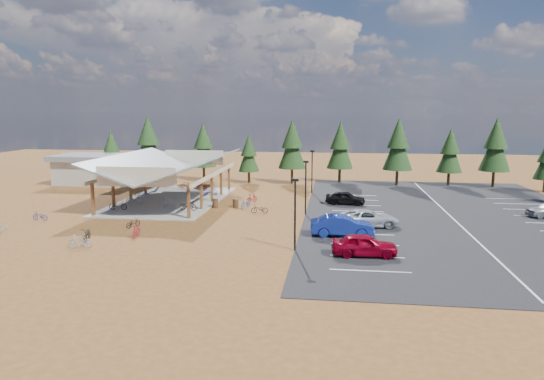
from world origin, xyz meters
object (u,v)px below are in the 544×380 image
at_px(lamp_post_1, 306,184).
at_px(car_2, 368,218).
at_px(bike_1, 135,199).
at_px(bike_8, 87,234).
at_px(trash_bin_1, 236,203).
at_px(bike_16, 259,209).
at_px(outbuilding, 98,169).
at_px(car_4, 345,198).
at_px(bike_7, 200,185).
at_px(lamp_post_2, 312,169).
at_px(lamp_post_0, 295,209).
at_px(bike_12, 133,223).
at_px(bike_15, 252,198).
at_px(bike_6, 210,191).
at_px(bike_pavilion, 170,166).
at_px(bike_13, 80,241).
at_px(car_1, 342,226).
at_px(trash_bin_0, 215,203).
at_px(bike_14, 246,203).
at_px(car_0, 364,245).
at_px(bike_4, 188,205).
at_px(bike_11, 136,231).
at_px(bike_3, 186,185).
at_px(bike_2, 143,194).
at_px(bike_0, 118,205).
at_px(bike_5, 168,203).
at_px(bike_10, 40,216).

relative_size(lamp_post_1, car_2, 0.99).
bearing_deg(bike_1, bike_8, 170.78).
relative_size(trash_bin_1, bike_16, 0.56).
distance_m(outbuilding, car_4, 34.56).
relative_size(bike_7, bike_16, 1.08).
bearing_deg(lamp_post_2, outbuilding, 172.15).
height_order(lamp_post_0, lamp_post_2, same).
relative_size(bike_12, bike_15, 0.91).
relative_size(lamp_post_2, bike_6, 3.05).
xyz_separation_m(bike_pavilion, trash_bin_1, (7.75, -2.62, -3.37)).
height_order(bike_7, bike_13, bike_7).
relative_size(bike_7, car_1, 0.35).
relative_size(trash_bin_0, bike_12, 0.59).
xyz_separation_m(bike_pavilion, bike_1, (-2.99, -2.70, -3.18)).
distance_m(bike_14, car_0, 18.61).
distance_m(bike_4, bike_16, 7.11).
bearing_deg(lamp_post_2, bike_12, -126.62).
bearing_deg(lamp_post_0, bike_11, 171.49).
height_order(bike_6, bike_7, bike_7).
xyz_separation_m(bike_3, bike_12, (1.65, -19.84, -0.16)).
bearing_deg(bike_16, bike_2, -119.62).
relative_size(bike_3, car_0, 0.35).
bearing_deg(bike_6, bike_11, 179.55).
bearing_deg(bike_0, bike_5, -75.43).
bearing_deg(car_1, bike_1, 61.14).
xyz_separation_m(bike_0, bike_15, (12.35, 5.86, -0.08)).
height_order(bike_10, car_1, car_1).
height_order(bike_7, bike_14, bike_7).
xyz_separation_m(bike_10, car_2, (29.14, 1.38, 0.35)).
height_order(bike_7, bike_15, bike_7).
distance_m(bike_7, bike_16, 15.98).
bearing_deg(bike_0, lamp_post_2, -57.79).
bearing_deg(trash_bin_1, bike_0, -164.54).
height_order(bike_8, car_2, car_2).
xyz_separation_m(trash_bin_0, bike_10, (-14.23, -7.67, -0.04)).
bearing_deg(bike_6, trash_bin_1, -143.06).
relative_size(lamp_post_2, trash_bin_1, 5.71).
xyz_separation_m(lamp_post_1, bike_6, (-11.55, 8.69, -2.43)).
bearing_deg(bike_11, bike_4, 81.08).
bearing_deg(bike_11, bike_8, -160.72).
xyz_separation_m(lamp_post_0, bike_8, (-15.89, 0.52, -2.48)).
bearing_deg(bike_5, bike_0, 120.91).
xyz_separation_m(bike_15, bike_16, (1.66, -5.23, -0.08)).
relative_size(lamp_post_2, trash_bin_0, 5.71).
relative_size(bike_pavilion, car_2, 3.75).
bearing_deg(trash_bin_0, bike_2, 157.28).
height_order(bike_5, bike_11, bike_5).
height_order(bike_1, bike_13, bike_1).
bearing_deg(bike_13, bike_16, 129.15).
xyz_separation_m(car_1, car_4, (0.49, 12.99, -0.12)).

